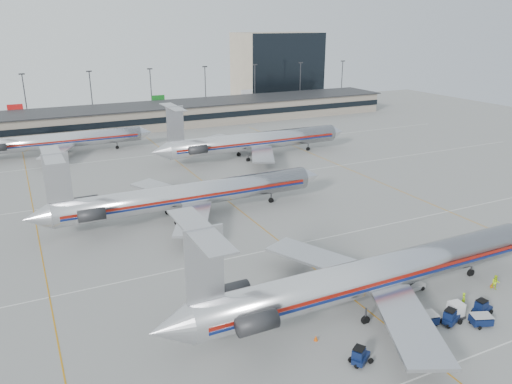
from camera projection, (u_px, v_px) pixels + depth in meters
ground at (327, 279)px, 59.17m from camera, size 260.00×260.00×0.00m
apron_markings at (286, 246)px, 67.66m from camera, size 160.00×0.15×0.02m
terminal at (134, 117)px, 141.38m from camera, size 162.00×17.00×6.25m
light_mast_row at (122, 92)px, 151.53m from camera, size 163.60×0.40×15.28m
distant_building at (277, 67)px, 189.64m from camera, size 30.00×20.00×25.00m
jet_foreground at (369, 276)px, 52.27m from camera, size 48.49×28.55×12.69m
jet_second_row at (184, 195)px, 76.68m from camera, size 47.34×27.87×12.39m
jet_third_row at (252, 141)px, 110.58m from camera, size 47.11×28.98×12.88m
jet_back_row at (58, 141)px, 113.03m from camera, size 41.88×25.76×11.45m
tug_left at (360, 356)px, 44.31m from camera, size 2.31×1.98×1.69m
tug_center at (451, 317)px, 50.06m from camera, size 2.35×1.76×1.71m
tug_right at (482, 307)px, 51.84m from camera, size 2.17×1.28×1.67m
cart_inner at (481, 320)px, 49.98m from camera, size 2.36×2.00×1.14m
cart_outer at (426, 319)px, 50.06m from camera, size 2.38×1.85×1.22m
uld_container at (456, 310)px, 51.12m from camera, size 1.78×1.53×1.74m
belt_loader at (412, 286)px, 56.39m from camera, size 4.14×1.54×2.16m
ramp_worker_near at (463, 300)px, 53.09m from camera, size 0.66×0.74×1.70m
ramp_worker_far at (495, 283)px, 56.52m from camera, size 1.09×1.08×1.78m
cone_right at (492, 285)px, 57.24m from camera, size 0.52×0.52×0.55m
cone_left at (316, 338)px, 47.63m from camera, size 0.44×0.44×0.55m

